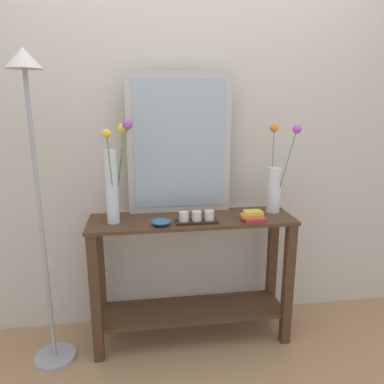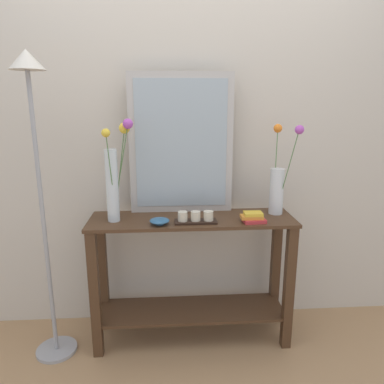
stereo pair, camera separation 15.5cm
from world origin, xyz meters
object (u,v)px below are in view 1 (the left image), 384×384
object	(u,v)px
vase_right	(275,183)
decorative_bowl	(161,222)
floor_lamp	(35,163)
console_table	(192,268)
book_stack	(253,216)
tall_vase_left	(114,175)
candle_tray	(197,218)
mirror_leaning	(179,144)

from	to	relation	value
vase_right	decorative_bowl	distance (m)	0.76
vase_right	floor_lamp	distance (m)	1.39
console_table	floor_lamp	world-z (taller)	floor_lamp
decorative_bowl	book_stack	bearing A→B (deg)	0.60
tall_vase_left	candle_tray	size ratio (longest dim) A/B	2.40
mirror_leaning	candle_tray	distance (m)	0.46
candle_tray	console_table	bearing A→B (deg)	99.79
book_stack	floor_lamp	size ratio (longest dim) A/B	0.08
book_stack	floor_lamp	bearing A→B (deg)	179.53
candle_tray	floor_lamp	distance (m)	0.92
vase_right	book_stack	distance (m)	0.29
console_table	candle_tray	xyz separation A→B (m)	(0.01, -0.09, 0.36)
decorative_bowl	console_table	bearing A→B (deg)	28.62
mirror_leaning	floor_lamp	size ratio (longest dim) A/B	0.49
candle_tray	floor_lamp	world-z (taller)	floor_lamp
mirror_leaning	book_stack	bearing A→B (deg)	-31.17
mirror_leaning	floor_lamp	xyz separation A→B (m)	(-0.78, -0.23, -0.06)
mirror_leaning	vase_right	world-z (taller)	mirror_leaning
tall_vase_left	floor_lamp	size ratio (longest dim) A/B	0.34
decorative_bowl	floor_lamp	xyz separation A→B (m)	(-0.65, 0.02, 0.35)
mirror_leaning	vase_right	distance (m)	0.64
mirror_leaning	candle_tray	bearing A→B (deg)	-72.98
tall_vase_left	floor_lamp	distance (m)	0.41
tall_vase_left	book_stack	distance (m)	0.83
console_table	vase_right	distance (m)	0.74
decorative_bowl	floor_lamp	bearing A→B (deg)	178.63
mirror_leaning	floor_lamp	world-z (taller)	floor_lamp
candle_tray	book_stack	distance (m)	0.33
decorative_bowl	book_stack	distance (m)	0.54
decorative_bowl	candle_tray	bearing A→B (deg)	5.17
mirror_leaning	candle_tray	xyz separation A→B (m)	(0.07, -0.23, -0.40)
vase_right	floor_lamp	size ratio (longest dim) A/B	0.32
vase_right	floor_lamp	world-z (taller)	floor_lamp
mirror_leaning	vase_right	bearing A→B (deg)	-8.88
console_table	decorative_bowl	size ratio (longest dim) A/B	10.88
console_table	book_stack	size ratio (longest dim) A/B	8.48
book_stack	floor_lamp	xyz separation A→B (m)	(-1.18, 0.01, 0.34)
vase_right	decorative_bowl	size ratio (longest dim) A/B	4.89
floor_lamp	decorative_bowl	bearing A→B (deg)	-1.37
tall_vase_left	book_stack	xyz separation A→B (m)	(0.79, -0.08, -0.25)
console_table	decorative_bowl	world-z (taller)	decorative_bowl
candle_tray	book_stack	world-z (taller)	candle_tray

